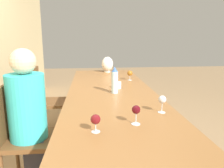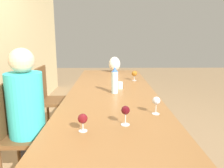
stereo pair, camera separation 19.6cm
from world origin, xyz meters
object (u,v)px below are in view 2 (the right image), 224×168
at_px(water_bottle, 115,80).
at_px(person_near, 28,112).
at_px(vase, 114,64).
at_px(chair_far, 51,97).
at_px(wine_glass_3, 83,119).
at_px(chair_near, 20,130).
at_px(water_tumbler, 120,85).
at_px(wine_glass_2, 125,111).
at_px(wine_glass_0, 156,101).
at_px(wine_glass_1, 134,74).

relative_size(water_bottle, person_near, 0.23).
bearing_deg(vase, chair_far, 126.03).
height_order(wine_glass_3, person_near, person_near).
distance_m(chair_far, person_near, 1.13).
bearing_deg(water_bottle, chair_near, 113.91).
xyz_separation_m(water_bottle, vase, (1.39, -0.03, -0.00)).
xyz_separation_m(water_tumbler, person_near, (-0.59, 0.87, -0.11)).
distance_m(wine_glass_2, chair_far, 1.87).
bearing_deg(wine_glass_0, chair_near, 77.93).
bearing_deg(person_near, chair_far, 4.34).
height_order(water_tumbler, wine_glass_3, wine_glass_3).
distance_m(wine_glass_2, person_near, 0.99).
xyz_separation_m(chair_near, person_near, (-0.00, -0.08, 0.18)).
height_order(wine_glass_1, person_near, person_near).
bearing_deg(wine_glass_2, chair_far, 30.58).
relative_size(water_bottle, wine_glass_3, 2.42).
bearing_deg(person_near, wine_glass_2, -118.79).
bearing_deg(chair_far, wine_glass_2, -149.42).
height_order(wine_glass_3, chair_near, chair_near).
bearing_deg(chair_near, chair_far, 0.00).
xyz_separation_m(vase, chair_near, (-1.78, 0.92, -0.38)).
xyz_separation_m(wine_glass_3, chair_near, (0.57, 0.65, -0.33)).
xyz_separation_m(water_bottle, wine_glass_3, (-0.96, 0.23, -0.06)).
bearing_deg(wine_glass_3, water_tumbler, -14.34).
distance_m(water_tumbler, chair_far, 1.13).
xyz_separation_m(wine_glass_1, chair_near, (-1.06, 1.17, -0.34)).
bearing_deg(wine_glass_1, person_near, 134.35).
bearing_deg(chair_near, water_tumbler, -58.26).
xyz_separation_m(wine_glass_0, wine_glass_1, (1.32, 0.02, -0.01)).
distance_m(wine_glass_1, wine_glass_3, 1.71).
xyz_separation_m(water_bottle, wine_glass_2, (-0.86, -0.05, -0.04)).
height_order(water_tumbler, wine_glass_1, wine_glass_1).
distance_m(vase, person_near, 1.98).
bearing_deg(person_near, wine_glass_1, -45.65).
xyz_separation_m(wine_glass_0, chair_far, (1.37, 1.19, -0.35)).
bearing_deg(vase, wine_glass_0, -172.26).
relative_size(wine_glass_1, person_near, 0.11).
relative_size(water_bottle, wine_glass_0, 2.03).
distance_m(vase, chair_far, 1.20).
bearing_deg(vase, chair_near, 152.81).
relative_size(water_tumbler, wine_glass_0, 0.58).
relative_size(wine_glass_3, person_near, 0.09).
relative_size(water_tumbler, chair_far, 0.09).
relative_size(chair_near, person_near, 0.74).
bearing_deg(vase, wine_glass_1, -160.46).
bearing_deg(wine_glass_2, chair_near, 63.44).
height_order(water_bottle, chair_near, water_bottle).
distance_m(wine_glass_3, chair_far, 1.84).
distance_m(vase, wine_glass_3, 2.36).
relative_size(wine_glass_2, person_near, 0.11).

